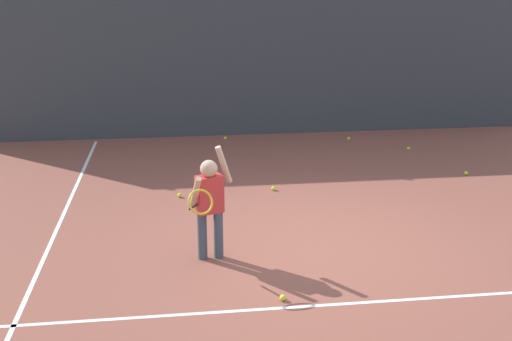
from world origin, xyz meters
The scene contains 14 objects.
ground_plane centered at (0.00, 0.00, 0.00)m, with size 20.00×20.00×0.00m, color brown.
court_line_baseline centered at (0.00, -1.39, 0.00)m, with size 9.00×0.05×0.00m, color white.
court_line_sideline centered at (-3.21, 1.00, 0.00)m, with size 0.05×9.00×0.00m, color white.
back_fence_windscreen centered at (0.00, 5.73, 1.85)m, with size 11.82×0.08×3.69m, color #383D42.
fence_post_1 centered at (-1.92, 5.79, 1.92)m, with size 0.09×0.09×3.84m, color slate.
fence_post_2 centered at (1.92, 5.79, 1.92)m, with size 0.09×0.09×3.84m, color slate.
tennis_player centered at (-1.25, -0.15, 0.73)m, with size 0.57×0.74×1.35m.
tennis_ball_0 centered at (-0.57, -1.24, 0.03)m, with size 0.07×0.07×0.07m, color #CCE033.
tennis_ball_1 centered at (-0.63, 5.33, 0.03)m, with size 0.07×0.07×0.07m, color #CCE033.
tennis_ball_2 centered at (3.16, 2.50, 0.03)m, with size 0.07×0.07×0.07m, color #CCE033.
tennis_ball_3 centered at (2.76, 4.11, 0.03)m, with size 0.07×0.07×0.07m, color #CCE033.
tennis_ball_4 centered at (1.83, 4.98, 0.03)m, with size 0.07×0.07×0.07m, color #CCE033.
tennis_ball_5 centered at (-1.59, 2.02, 0.03)m, with size 0.07×0.07×0.07m, color #CCE033.
tennis_ball_6 centered at (-0.14, 2.15, 0.03)m, with size 0.07×0.07×0.07m, color #CCE033.
Camera 1 is at (-1.58, -6.87, 3.21)m, focal length 43.87 mm.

